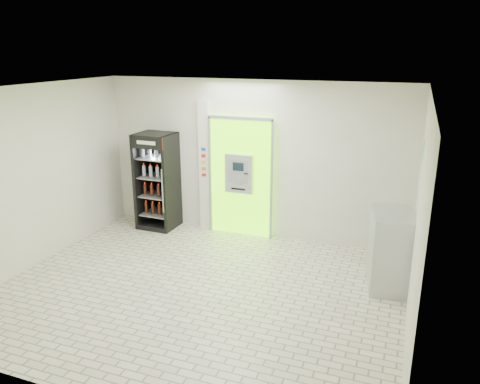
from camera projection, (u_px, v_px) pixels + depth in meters
The scene contains 7 objects.
ground at pixel (198, 290), 7.14m from camera, with size 6.00×6.00×0.00m, color beige.
room_shell at pixel (195, 174), 6.59m from camera, with size 6.00×6.00×6.00m.
atm_assembly at pixel (241, 176), 9.02m from camera, with size 1.30×0.24×2.33m.
pillar at pixel (205, 166), 9.27m from camera, with size 0.22×0.11×2.60m.
beverage_cooler at pixel (158, 183), 9.45m from camera, with size 0.75×0.70×1.95m.
steel_cabinet at pixel (390, 250), 7.11m from camera, with size 0.75×0.99×1.20m.
exit_sign at pixel (423, 151), 6.76m from camera, with size 0.02×0.22×0.26m.
Camera 1 is at (2.83, -5.75, 3.55)m, focal length 35.00 mm.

